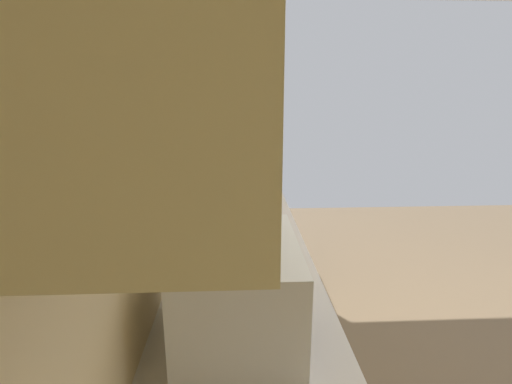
% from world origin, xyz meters
% --- Properties ---
extents(ground_plane, '(7.01, 7.01, 0.00)m').
position_xyz_m(ground_plane, '(0.00, 0.00, 0.00)').
color(ground_plane, brown).
extents(wall_back, '(4.50, 0.12, 2.57)m').
position_xyz_m(wall_back, '(0.00, 1.65, 1.29)').
color(wall_back, beige).
rests_on(wall_back, ground_plane).
extents(counter_run, '(3.45, 0.66, 0.92)m').
position_xyz_m(counter_run, '(-0.46, 1.28, 0.46)').
color(counter_run, beige).
rests_on(counter_run, ground_plane).
extents(upper_cabinets, '(2.33, 0.33, 0.70)m').
position_xyz_m(upper_cabinets, '(-0.46, 1.43, 1.93)').
color(upper_cabinets, beige).
extents(oven_range, '(0.70, 0.67, 1.10)m').
position_xyz_m(oven_range, '(1.60, 1.27, 0.48)').
color(oven_range, black).
rests_on(oven_range, ground_plane).
extents(microwave, '(0.53, 0.39, 0.32)m').
position_xyz_m(microwave, '(-0.74, 1.29, 1.08)').
color(microwave, white).
rests_on(microwave, counter_run).
extents(bowl, '(0.20, 0.20, 0.05)m').
position_xyz_m(bowl, '(0.88, 1.22, 0.95)').
color(bowl, '#4C8CBF').
rests_on(bowl, counter_run).
extents(kettle, '(0.18, 0.13, 0.16)m').
position_xyz_m(kettle, '(0.37, 1.22, 0.99)').
color(kettle, red).
rests_on(kettle, counter_run).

